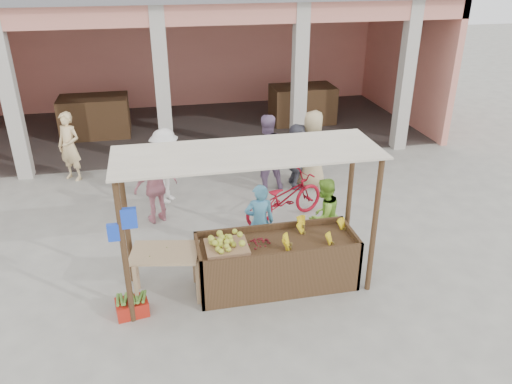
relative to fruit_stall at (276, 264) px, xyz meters
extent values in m
plane|color=gray|center=(-0.50, 0.00, -0.40)|extent=(60.00, 60.00, 0.00)
cube|color=#E48977|center=(-0.50, 11.40, 1.60)|extent=(14.00, 0.20, 4.00)
cube|color=#E48977|center=(6.40, 8.50, 1.60)|extent=(0.20, 6.00, 4.00)
cube|color=#E48977|center=(-0.50, 5.65, 3.35)|extent=(14.00, 0.30, 0.50)
cube|color=#BBB4AB|center=(-5.00, 5.65, 1.60)|extent=(0.35, 0.35, 4.00)
cube|color=#BBB4AB|center=(-1.50, 5.65, 1.60)|extent=(0.35, 0.35, 4.00)
cube|color=#BBB4AB|center=(2.00, 5.65, 1.60)|extent=(0.35, 0.35, 4.00)
cube|color=#BBB4AB|center=(5.00, 5.65, 1.60)|extent=(0.35, 0.35, 4.00)
cube|color=#513420|center=(-3.50, 8.50, 0.20)|extent=(2.00, 1.20, 1.20)
cube|color=#513420|center=(3.00, 8.50, 0.20)|extent=(2.00, 1.20, 1.20)
cube|color=#513420|center=(0.00, 0.00, 0.00)|extent=(2.60, 0.95, 0.80)
cylinder|color=#513420|center=(-2.35, -0.45, 0.78)|extent=(0.09, 0.09, 2.35)
cylinder|color=#513420|center=(1.45, -0.45, 0.78)|extent=(0.09, 0.09, 2.35)
cylinder|color=#513420|center=(-2.35, 0.60, 0.78)|extent=(0.09, 0.09, 2.35)
cylinder|color=#513420|center=(1.45, 0.60, 0.78)|extent=(0.09, 0.09, 2.35)
cube|color=beige|center=(-0.45, 0.08, 1.97)|extent=(4.00, 1.35, 0.03)
cube|color=blue|center=(-2.23, -0.45, 1.35)|extent=(0.22, 0.08, 0.30)
cube|color=blue|center=(-2.45, -0.45, 1.15)|extent=(0.18, 0.07, 0.26)
cube|color=#A07552|center=(-0.82, 0.00, 0.43)|extent=(0.67, 0.58, 0.06)
ellipsoid|color=#DADD41|center=(-0.82, 0.00, 0.52)|extent=(0.58, 0.50, 0.13)
ellipsoid|color=maroon|center=(-0.29, -0.01, 0.46)|extent=(0.41, 0.33, 0.13)
cube|color=tan|center=(-1.80, 0.05, 0.42)|extent=(1.15, 0.88, 0.04)
cube|color=tan|center=(-2.27, -0.25, 0.00)|extent=(0.06, 0.06, 0.80)
cube|color=tan|center=(-1.33, -0.25, 0.00)|extent=(0.06, 0.06, 0.80)
cube|color=tan|center=(-2.27, 0.34, 0.00)|extent=(0.06, 0.06, 0.80)
cube|color=tan|center=(-1.33, 0.34, 0.00)|extent=(0.06, 0.06, 0.80)
cube|color=#AF1F12|center=(-2.36, -0.30, -0.28)|extent=(0.52, 0.41, 0.25)
ellipsoid|color=maroon|center=(1.90, 5.08, -0.13)|extent=(0.39, 0.39, 0.54)
ellipsoid|color=maroon|center=(2.22, 5.13, -0.13)|extent=(0.39, 0.39, 0.54)
imported|color=#4D9AC4|center=(-0.10, 0.84, 0.38)|extent=(0.61, 0.47, 1.57)
imported|color=#8CCC3C|center=(1.09, 0.86, 0.36)|extent=(0.85, 0.73, 1.52)
imported|color=maroon|center=(0.71, 2.18, 0.11)|extent=(1.34, 2.08, 1.03)
imported|color=white|center=(-1.61, 3.54, 0.51)|extent=(1.17, 1.29, 1.82)
imported|color=pink|center=(-1.85, 2.65, 0.43)|extent=(1.10, 0.83, 1.66)
imported|color=tan|center=(1.77, 3.68, 0.62)|extent=(1.17, 1.07, 2.03)
imported|color=#4C4C59|center=(1.43, 3.72, 0.42)|extent=(0.78, 1.57, 1.63)
imported|color=#F9D595|center=(-3.82, 5.26, 0.48)|extent=(0.82, 0.78, 1.76)
imported|color=gray|center=(0.67, 3.72, 0.59)|extent=(1.03, 0.68, 1.98)
camera|label=1|loc=(-1.77, -6.70, 4.63)|focal=35.00mm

